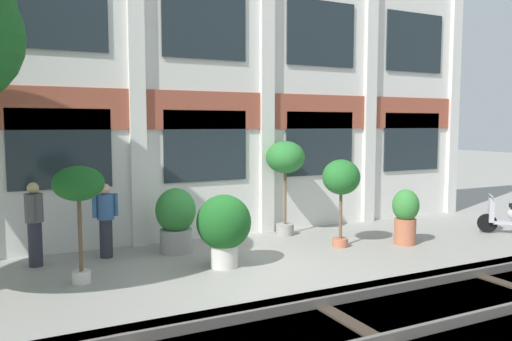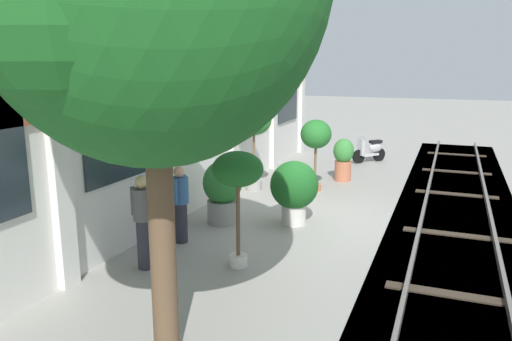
{
  "view_description": "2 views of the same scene",
  "coord_description": "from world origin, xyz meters",
  "px_view_note": "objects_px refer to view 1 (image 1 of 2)",
  "views": [
    {
      "loc": [
        -4.25,
        -8.47,
        2.76
      ],
      "look_at": [
        0.47,
        1.02,
        1.78
      ],
      "focal_mm": 35.0,
      "sensor_mm": 36.0,
      "label": 1
    },
    {
      "loc": [
        -10.73,
        -2.8,
        3.54
      ],
      "look_at": [
        -0.99,
        1.04,
        1.23
      ],
      "focal_mm": 35.0,
      "sensor_mm": 36.0,
      "label": 2
    }
  ],
  "objects_px": {
    "potted_plant_stone_basin": "(224,225)",
    "resident_by_doorway": "(106,218)",
    "potted_plant_terracotta_small": "(285,162)",
    "potted_plant_glazed_jar": "(405,214)",
    "potted_plant_ribbed_drum": "(176,218)",
    "resident_watching_tracks": "(34,222)",
    "scooter_near_curb": "(510,217)",
    "potted_plant_low_pan": "(79,188)",
    "potted_plant_tall_urn": "(341,180)"
  },
  "relations": [
    {
      "from": "potted_plant_stone_basin",
      "to": "resident_by_doorway",
      "type": "bearing_deg",
      "value": 137.8
    },
    {
      "from": "potted_plant_terracotta_small",
      "to": "potted_plant_glazed_jar",
      "type": "bearing_deg",
      "value": -46.36
    },
    {
      "from": "potted_plant_ribbed_drum",
      "to": "resident_watching_tracks",
      "type": "relative_size",
      "value": 0.85
    },
    {
      "from": "potted_plant_ribbed_drum",
      "to": "resident_by_doorway",
      "type": "bearing_deg",
      "value": 170.43
    },
    {
      "from": "scooter_near_curb",
      "to": "resident_by_doorway",
      "type": "relative_size",
      "value": 0.69
    },
    {
      "from": "potted_plant_ribbed_drum",
      "to": "scooter_near_curb",
      "type": "distance_m",
      "value": 8.37
    },
    {
      "from": "potted_plant_glazed_jar",
      "to": "resident_by_doorway",
      "type": "distance_m",
      "value": 6.67
    },
    {
      "from": "potted_plant_glazed_jar",
      "to": "potted_plant_terracotta_small",
      "type": "bearing_deg",
      "value": 133.64
    },
    {
      "from": "potted_plant_low_pan",
      "to": "resident_watching_tracks",
      "type": "relative_size",
      "value": 1.25
    },
    {
      "from": "potted_plant_glazed_jar",
      "to": "resident_watching_tracks",
      "type": "bearing_deg",
      "value": 166.66
    },
    {
      "from": "potted_plant_ribbed_drum",
      "to": "potted_plant_glazed_jar",
      "type": "relative_size",
      "value": 1.1
    },
    {
      "from": "potted_plant_terracotta_small",
      "to": "resident_watching_tracks",
      "type": "relative_size",
      "value": 1.43
    },
    {
      "from": "potted_plant_low_pan",
      "to": "resident_by_doorway",
      "type": "bearing_deg",
      "value": 65.82
    },
    {
      "from": "potted_plant_stone_basin",
      "to": "potted_plant_tall_urn",
      "type": "height_order",
      "value": "potted_plant_tall_urn"
    },
    {
      "from": "scooter_near_curb",
      "to": "potted_plant_tall_urn",
      "type": "bearing_deg",
      "value": 33.11
    },
    {
      "from": "potted_plant_glazed_jar",
      "to": "resident_by_doorway",
      "type": "relative_size",
      "value": 0.83
    },
    {
      "from": "potted_plant_stone_basin",
      "to": "potted_plant_low_pan",
      "type": "bearing_deg",
      "value": 175.6
    },
    {
      "from": "potted_plant_ribbed_drum",
      "to": "resident_watching_tracks",
      "type": "xyz_separation_m",
      "value": [
        -2.78,
        0.18,
        0.13
      ]
    },
    {
      "from": "potted_plant_terracotta_small",
      "to": "scooter_near_curb",
      "type": "bearing_deg",
      "value": -25.19
    },
    {
      "from": "potted_plant_glazed_jar",
      "to": "scooter_near_curb",
      "type": "distance_m",
      "value": 3.19
    },
    {
      "from": "potted_plant_terracotta_small",
      "to": "potted_plant_tall_urn",
      "type": "xyz_separation_m",
      "value": [
        0.52,
        -1.62,
        -0.3
      ]
    },
    {
      "from": "potted_plant_terracotta_small",
      "to": "potted_plant_ribbed_drum",
      "type": "relative_size",
      "value": 1.68
    },
    {
      "from": "potted_plant_low_pan",
      "to": "scooter_near_curb",
      "type": "distance_m",
      "value": 10.35
    },
    {
      "from": "resident_by_doorway",
      "to": "potted_plant_glazed_jar",
      "type": "bearing_deg",
      "value": 66.87
    },
    {
      "from": "potted_plant_stone_basin",
      "to": "potted_plant_ribbed_drum",
      "type": "relative_size",
      "value": 1.01
    },
    {
      "from": "potted_plant_tall_urn",
      "to": "potted_plant_ribbed_drum",
      "type": "bearing_deg",
      "value": 161.27
    },
    {
      "from": "potted_plant_glazed_jar",
      "to": "potted_plant_ribbed_drum",
      "type": "bearing_deg",
      "value": 161.55
    },
    {
      "from": "potted_plant_tall_urn",
      "to": "scooter_near_curb",
      "type": "xyz_separation_m",
      "value": [
        4.65,
        -0.81,
        -1.08
      ]
    },
    {
      "from": "scooter_near_curb",
      "to": "potted_plant_low_pan",
      "type": "bearing_deg",
      "value": 39.14
    },
    {
      "from": "potted_plant_ribbed_drum",
      "to": "potted_plant_glazed_jar",
      "type": "bearing_deg",
      "value": -18.45
    },
    {
      "from": "potted_plant_tall_urn",
      "to": "resident_by_doorway",
      "type": "xyz_separation_m",
      "value": [
        -4.91,
        1.42,
        -0.69
      ]
    },
    {
      "from": "potted_plant_stone_basin",
      "to": "potted_plant_tall_urn",
      "type": "bearing_deg",
      "value": 6.12
    },
    {
      "from": "potted_plant_tall_urn",
      "to": "potted_plant_low_pan",
      "type": "relative_size",
      "value": 0.96
    },
    {
      "from": "potted_plant_stone_basin",
      "to": "potted_plant_glazed_jar",
      "type": "bearing_deg",
      "value": -1.97
    },
    {
      "from": "potted_plant_stone_basin",
      "to": "potted_plant_glazed_jar",
      "type": "distance_m",
      "value": 4.47
    },
    {
      "from": "potted_plant_stone_basin",
      "to": "resident_watching_tracks",
      "type": "bearing_deg",
      "value": 152.8
    },
    {
      "from": "potted_plant_tall_urn",
      "to": "resident_by_doorway",
      "type": "relative_size",
      "value": 1.28
    },
    {
      "from": "potted_plant_terracotta_small",
      "to": "scooter_near_curb",
      "type": "height_order",
      "value": "potted_plant_terracotta_small"
    },
    {
      "from": "scooter_near_curb",
      "to": "potted_plant_stone_basin",
      "type": "bearing_deg",
      "value": 39.33
    },
    {
      "from": "potted_plant_glazed_jar",
      "to": "potted_plant_tall_urn",
      "type": "bearing_deg",
      "value": 162.21
    },
    {
      "from": "potted_plant_terracotta_small",
      "to": "scooter_near_curb",
      "type": "relative_size",
      "value": 2.2
    },
    {
      "from": "potted_plant_stone_basin",
      "to": "resident_by_doorway",
      "type": "height_order",
      "value": "resident_by_doorway"
    },
    {
      "from": "potted_plant_stone_basin",
      "to": "potted_plant_ribbed_drum",
      "type": "bearing_deg",
      "value": 108.19
    },
    {
      "from": "potted_plant_ribbed_drum",
      "to": "potted_plant_low_pan",
      "type": "xyz_separation_m",
      "value": [
        -2.12,
        -1.3,
        0.92
      ]
    },
    {
      "from": "potted_plant_ribbed_drum",
      "to": "scooter_near_curb",
      "type": "bearing_deg",
      "value": -13.76
    },
    {
      "from": "potted_plant_tall_urn",
      "to": "potted_plant_low_pan",
      "type": "height_order",
      "value": "potted_plant_low_pan"
    },
    {
      "from": "scooter_near_curb",
      "to": "resident_watching_tracks",
      "type": "relative_size",
      "value": 0.65
    },
    {
      "from": "potted_plant_tall_urn",
      "to": "resident_by_doorway",
      "type": "height_order",
      "value": "potted_plant_tall_urn"
    },
    {
      "from": "resident_by_doorway",
      "to": "resident_watching_tracks",
      "type": "height_order",
      "value": "resident_watching_tracks"
    },
    {
      "from": "potted_plant_low_pan",
      "to": "resident_watching_tracks",
      "type": "xyz_separation_m",
      "value": [
        -0.66,
        1.48,
        -0.79
      ]
    }
  ]
}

